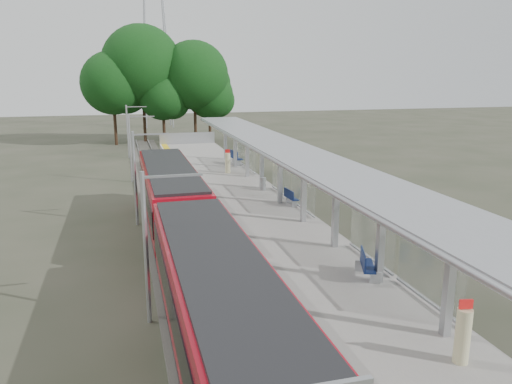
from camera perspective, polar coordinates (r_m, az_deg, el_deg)
trackbed at (r=30.70m, az=-10.10°, el=-2.67°), size 3.00×70.00×0.24m
platform at (r=31.27m, az=-1.89°, el=-1.45°), size 6.00×50.00×1.00m
tactile_strip at (r=30.68m, az=-6.54°, el=-0.83°), size 0.60×50.00×0.02m
end_fence at (r=55.25m, az=-7.85°, el=6.12°), size 6.00×0.10×1.20m
train at (r=20.91m, az=-7.89°, el=-4.75°), size 2.74×27.60×3.62m
canopy at (r=27.32m, az=3.18°, el=4.30°), size 3.27×38.00×3.66m
pylon at (r=83.30m, az=-11.63°, el=20.42°), size 8.00×4.00×38.00m
tree_cluster at (r=62.97m, az=-11.10°, el=12.84°), size 18.33×10.01×14.27m
catenary_masts at (r=28.99m, az=-13.52°, el=1.89°), size 2.08×48.16×5.40m
bench_near at (r=19.39m, az=12.42°, el=-8.03°), size 0.98×1.57×1.03m
bench_mid at (r=29.27m, az=3.94°, el=-0.53°), size 0.51×1.37×0.91m
bench_far at (r=42.25m, az=-2.36°, el=4.01°), size 0.77×1.75×1.16m
info_pillar_near at (r=14.75m, az=22.55°, el=-14.90°), size 0.41×0.41×1.82m
info_pillar_far at (r=38.54m, az=-3.26°, el=3.36°), size 0.41×0.41×1.83m
litter_bin at (r=32.87m, az=0.80°, el=0.94°), size 0.47×0.47×0.83m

